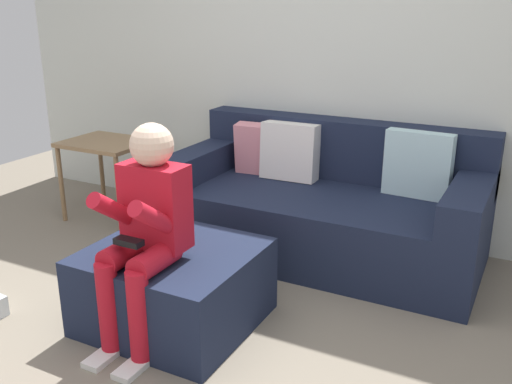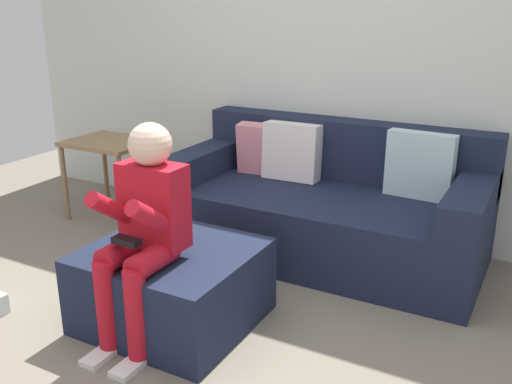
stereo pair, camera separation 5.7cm
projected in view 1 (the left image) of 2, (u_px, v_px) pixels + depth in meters
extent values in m
plane|color=slate|center=(160.00, 370.00, 2.67)|extent=(7.25, 7.25, 0.00)
cube|color=silver|center=(329.00, 55.00, 4.03)|extent=(5.58, 0.10, 2.55)
cube|color=#192138|center=(321.00, 224.00, 3.83)|extent=(2.07, 0.97, 0.44)
cube|color=#192138|center=(343.00, 149.00, 4.02)|extent=(2.07, 0.21, 0.42)
cube|color=#192138|center=(203.00, 161.00, 4.13)|extent=(0.23, 0.97, 0.20)
cube|color=#192138|center=(470.00, 200.00, 3.33)|extent=(0.23, 0.97, 0.20)
cube|color=pink|center=(261.00, 149.00, 4.12)|extent=(0.38, 0.19, 0.37)
cube|color=white|center=(290.00, 151.00, 4.00)|extent=(0.40, 0.19, 0.41)
cube|color=silver|center=(418.00, 165.00, 3.63)|extent=(0.43, 0.14, 0.43)
cube|color=#192138|center=(174.00, 286.00, 3.02)|extent=(0.84, 0.79, 0.42)
cube|color=red|center=(155.00, 206.00, 2.79)|extent=(0.33, 0.17, 0.42)
sphere|color=beige|center=(152.00, 145.00, 2.69)|extent=(0.21, 0.21, 0.21)
cylinder|color=red|center=(125.00, 252.00, 2.77)|extent=(0.12, 0.28, 0.12)
cylinder|color=red|center=(109.00, 306.00, 2.73)|extent=(0.10, 0.10, 0.45)
cube|color=white|center=(105.00, 356.00, 2.75)|extent=(0.10, 0.22, 0.03)
cylinder|color=red|center=(118.00, 212.00, 2.73)|extent=(0.08, 0.36, 0.29)
cylinder|color=red|center=(155.00, 260.00, 2.69)|extent=(0.12, 0.28, 0.12)
cylinder|color=red|center=(139.00, 316.00, 2.65)|extent=(0.10, 0.10, 0.45)
cube|color=white|center=(134.00, 367.00, 2.67)|extent=(0.10, 0.22, 0.03)
cylinder|color=red|center=(158.00, 221.00, 2.62)|extent=(0.08, 0.36, 0.29)
cube|color=black|center=(129.00, 242.00, 2.64)|extent=(0.14, 0.06, 0.03)
cube|color=olive|center=(106.00, 143.00, 4.37)|extent=(0.63, 0.51, 0.03)
cylinder|color=olive|center=(61.00, 184.00, 4.40)|extent=(0.04, 0.04, 0.59)
cylinder|color=olive|center=(119.00, 195.00, 4.15)|extent=(0.04, 0.04, 0.59)
cylinder|color=olive|center=(102.00, 170.00, 4.78)|extent=(0.04, 0.04, 0.59)
cylinder|color=olive|center=(156.00, 179.00, 4.53)|extent=(0.04, 0.04, 0.59)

